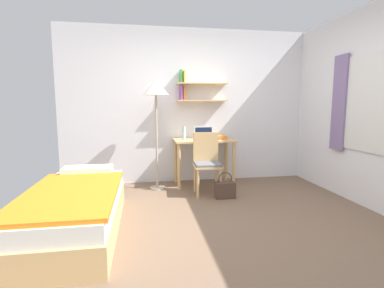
{
  "coord_description": "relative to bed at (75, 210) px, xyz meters",
  "views": [
    {
      "loc": [
        -0.83,
        -2.94,
        1.32
      ],
      "look_at": [
        -0.25,
        0.51,
        0.85
      ],
      "focal_mm": 27.08,
      "sensor_mm": 36.0,
      "label": 1
    }
  ],
  "objects": [
    {
      "name": "desk",
      "position": [
        1.7,
        1.58,
        0.37
      ],
      "size": [
        0.98,
        0.55,
        0.76
      ],
      "color": "tan",
      "rests_on": "ground_plane"
    },
    {
      "name": "handbag",
      "position": [
        1.84,
        0.82,
        -0.11
      ],
      "size": [
        0.29,
        0.13,
        0.38
      ],
      "color": "#4C382D",
      "rests_on": "ground_plane"
    },
    {
      "name": "ground_plane",
      "position": [
        1.55,
        -0.12,
        -0.24
      ],
      "size": [
        5.28,
        5.28,
        0.0
      ],
      "primitive_type": "plane",
      "color": "brown"
    },
    {
      "name": "bed",
      "position": [
        0.0,
        0.0,
        0.0
      ],
      "size": [
        0.88,
        1.92,
        0.54
      ],
      "color": "tan",
      "rests_on": "ground_plane"
    },
    {
      "name": "book_stack",
      "position": [
        2.0,
        1.61,
        0.55
      ],
      "size": [
        0.16,
        0.23,
        0.06
      ],
      "color": "orange",
      "rests_on": "desk"
    },
    {
      "name": "desk_chair",
      "position": [
        1.64,
        1.09,
        0.26
      ],
      "size": [
        0.42,
        0.4,
        0.91
      ],
      "color": "tan",
      "rests_on": "ground_plane"
    },
    {
      "name": "water_bottle",
      "position": [
        1.36,
        1.55,
        0.63
      ],
      "size": [
        0.06,
        0.06,
        0.22
      ],
      "primitive_type": "cylinder",
      "color": "silver",
      "rests_on": "desk"
    },
    {
      "name": "wall_back",
      "position": [
        1.55,
        1.91,
        1.07
      ],
      "size": [
        4.4,
        0.27,
        2.6
      ],
      "color": "white",
      "rests_on": "ground_plane"
    },
    {
      "name": "laptop",
      "position": [
        1.7,
        1.6,
        0.57
      ],
      "size": [
        0.32,
        0.22,
        0.21
      ],
      "color": "#B7BABF",
      "rests_on": "desk"
    },
    {
      "name": "standing_lamp",
      "position": [
        0.92,
        1.46,
        1.26
      ],
      "size": [
        0.4,
        0.4,
        1.69
      ],
      "color": "#B2A893",
      "rests_on": "ground_plane"
    }
  ]
}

